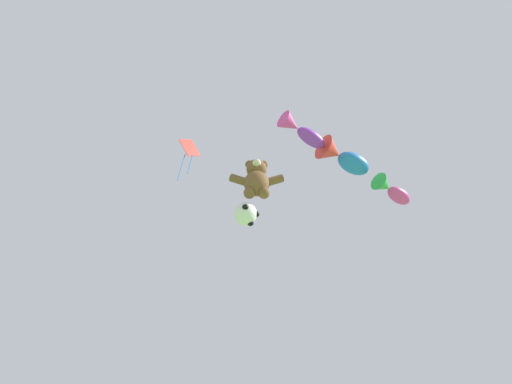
# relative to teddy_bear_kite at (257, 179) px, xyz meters

# --- Properties ---
(teddy_bear_kite) EXTENTS (1.87, 0.82, 1.90)m
(teddy_bear_kite) POSITION_rel_teddy_bear_kite_xyz_m (0.00, 0.00, 0.00)
(teddy_bear_kite) COLOR brown
(soccer_ball_kite) EXTENTS (0.82, 0.82, 0.76)m
(soccer_ball_kite) POSITION_rel_teddy_bear_kite_xyz_m (-0.34, 0.30, -1.43)
(soccer_ball_kite) COLOR white
(fish_kite_violet) EXTENTS (2.06, 1.75, 0.72)m
(fish_kite_violet) POSITION_rel_teddy_bear_kite_xyz_m (1.69, -0.41, 2.43)
(fish_kite_violet) COLOR purple
(fish_kite_cobalt) EXTENTS (2.47, 2.02, 1.07)m
(fish_kite_cobalt) POSITION_rel_teddy_bear_kite_xyz_m (3.48, 0.86, 2.51)
(fish_kite_cobalt) COLOR blue
(fish_kite_magenta) EXTENTS (1.95, 1.73, 0.80)m
(fish_kite_magenta) POSITION_rel_teddy_bear_kite_xyz_m (5.67, 2.22, 2.09)
(fish_kite_magenta) COLOR #E53F9E
(diamond_kite) EXTENTS (0.85, 0.84, 2.92)m
(diamond_kite) POSITION_rel_teddy_bear_kite_xyz_m (-2.75, 0.89, 2.91)
(diamond_kite) COLOR red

